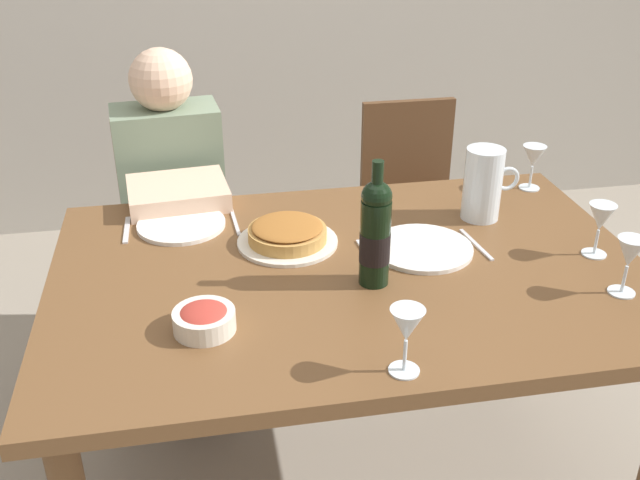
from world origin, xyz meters
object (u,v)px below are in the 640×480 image
(wine_glass_spare, at_px, (407,328))
(dinner_plate_left_setting, at_px, (422,248))
(wine_glass_centre, at_px, (533,158))
(diner_left, at_px, (177,222))
(baked_tart, at_px, (287,234))
(chair_left, at_px, (175,224))
(wine_bottle, at_px, (375,233))
(wine_glass_right_diner, at_px, (601,219))
(dining_table, at_px, (350,299))
(dinner_plate_right_setting, at_px, (181,224))
(water_pitcher, at_px, (483,188))
(chair_right, at_px, (412,202))
(wine_glass_left_diner, at_px, (630,255))
(salad_bowl, at_px, (204,319))

(wine_glass_spare, xyz_separation_m, dinner_plate_left_setting, (0.19, 0.49, -0.10))
(wine_glass_centre, xyz_separation_m, diner_left, (-1.10, 0.26, -0.25))
(baked_tart, distance_m, chair_left, 0.84)
(wine_bottle, bearing_deg, baked_tart, 126.74)
(dinner_plate_left_setting, bearing_deg, wine_glass_right_diner, -13.51)
(baked_tart, relative_size, diner_left, 0.23)
(dining_table, relative_size, dinner_plate_right_setting, 6.08)
(dining_table, height_order, chair_left, chair_left)
(wine_bottle, relative_size, baked_tart, 1.17)
(water_pitcher, relative_size, wine_glass_right_diner, 1.45)
(chair_left, relative_size, chair_right, 1.00)
(chair_right, bearing_deg, wine_glass_right_diner, 101.09)
(dinner_plate_left_setting, xyz_separation_m, chair_left, (-0.66, 0.82, -0.27))
(wine_glass_left_diner, relative_size, dinner_plate_left_setting, 0.55)
(wine_bottle, bearing_deg, chair_left, 117.36)
(dinner_plate_left_setting, bearing_deg, dinner_plate_right_setting, 157.55)
(wine_glass_right_diner, height_order, wine_glass_centre, wine_glass_right_diner)
(baked_tart, relative_size, wine_glass_centre, 1.92)
(dinner_plate_left_setting, distance_m, chair_left, 1.09)
(wine_glass_centre, bearing_deg, wine_glass_left_diner, -94.80)
(dinner_plate_right_setting, bearing_deg, salad_bowl, -85.27)
(water_pitcher, xyz_separation_m, wine_glass_centre, (0.23, 0.17, 0.01))
(dinner_plate_left_setting, height_order, chair_right, chair_right)
(dinner_plate_left_setting, relative_size, chair_left, 0.31)
(wine_glass_left_diner, height_order, dinner_plate_right_setting, wine_glass_left_diner)
(salad_bowl, height_order, wine_glass_centre, wine_glass_centre)
(dinner_plate_left_setting, relative_size, diner_left, 0.23)
(chair_right, bearing_deg, salad_bowl, 53.27)
(water_pitcher, bearing_deg, salad_bowl, -151.97)
(salad_bowl, xyz_separation_m, diner_left, (-0.06, 0.85, -0.17))
(diner_left, xyz_separation_m, chair_right, (0.89, 0.26, -0.12))
(wine_glass_spare, distance_m, chair_left, 1.44)
(dinner_plate_left_setting, distance_m, chair_right, 0.92)
(chair_left, xyz_separation_m, chair_right, (0.91, 0.02, 0.00))
(water_pitcher, height_order, wine_glass_left_diner, water_pitcher)
(water_pitcher, xyz_separation_m, chair_right, (0.02, 0.69, -0.36))
(water_pitcher, xyz_separation_m, salad_bowl, (-0.80, -0.43, -0.06))
(chair_left, bearing_deg, wine_glass_left_diner, 128.37)
(chair_right, bearing_deg, chair_left, 1.32)
(wine_glass_left_diner, bearing_deg, wine_glass_spare, -161.85)
(dining_table, height_order, dinner_plate_left_setting, dinner_plate_left_setting)
(wine_glass_left_diner, bearing_deg, water_pitcher, 111.59)
(chair_left, bearing_deg, wine_bottle, 112.01)
(wine_bottle, height_order, baked_tart, wine_bottle)
(wine_bottle, relative_size, salad_bowl, 2.30)
(wine_glass_left_diner, bearing_deg, wine_glass_centre, 85.20)
(dinner_plate_left_setting, height_order, diner_left, diner_left)
(wine_glass_left_diner, height_order, wine_glass_centre, wine_glass_left_diner)
(wine_glass_right_diner, distance_m, dinner_plate_left_setting, 0.46)
(baked_tart, xyz_separation_m, salad_bowl, (-0.24, -0.37, 0.00))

